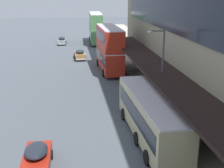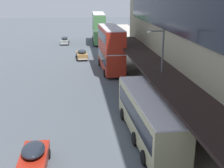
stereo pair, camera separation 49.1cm
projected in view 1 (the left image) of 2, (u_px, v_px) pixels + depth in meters
name	position (u px, v px, depth m)	size (l,w,h in m)	color
transit_bus_kerbside_front	(109.00, 48.00, 42.58)	(2.96, 9.60, 6.09)	#B22A1A
transit_bus_kerbside_rear	(150.00, 115.00, 23.23)	(2.96, 11.58, 3.37)	tan
transit_bus_kerbside_far	(96.00, 27.00, 65.18)	(2.93, 10.46, 6.27)	#508C4F
sedan_lead_mid	(62.00, 40.00, 65.02)	(1.82, 4.79, 1.47)	gray
sedan_trailing_near	(37.00, 159.00, 19.46)	(1.85, 4.36, 1.57)	#A62113
sedan_trailing_mid	(80.00, 54.00, 50.92)	(1.90, 4.68, 1.52)	#9D743F
street_lamp	(161.00, 67.00, 26.90)	(1.50, 0.28, 7.53)	#4C4C51
fire_hydrant	(192.00, 146.00, 21.57)	(0.20, 0.40, 0.70)	red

